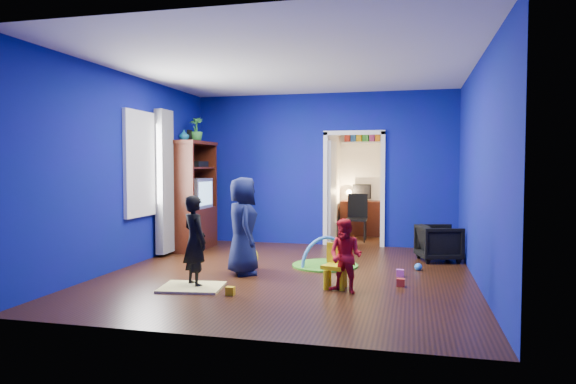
% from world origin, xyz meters
% --- Properties ---
extents(floor, '(5.00, 5.50, 0.01)m').
position_xyz_m(floor, '(0.00, 0.00, 0.00)').
color(floor, black).
rests_on(floor, ground).
extents(ceiling, '(5.00, 5.50, 0.01)m').
position_xyz_m(ceiling, '(0.00, 0.00, 2.90)').
color(ceiling, white).
rests_on(ceiling, wall_back).
extents(wall_back, '(5.00, 0.02, 2.90)m').
position_xyz_m(wall_back, '(0.00, 2.75, 1.45)').
color(wall_back, navy).
rests_on(wall_back, floor).
extents(wall_front, '(5.00, 0.02, 2.90)m').
position_xyz_m(wall_front, '(0.00, -2.75, 1.45)').
color(wall_front, navy).
rests_on(wall_front, floor).
extents(wall_left, '(0.02, 5.50, 2.90)m').
position_xyz_m(wall_left, '(-2.50, 0.00, 1.45)').
color(wall_left, navy).
rests_on(wall_left, floor).
extents(wall_right, '(0.02, 5.50, 2.90)m').
position_xyz_m(wall_right, '(2.50, 0.00, 1.45)').
color(wall_right, navy).
rests_on(wall_right, floor).
extents(alcove, '(1.00, 1.75, 2.50)m').
position_xyz_m(alcove, '(0.60, 3.62, 1.25)').
color(alcove, silver).
rests_on(alcove, floor).
extents(armchair, '(0.78, 0.77, 0.58)m').
position_xyz_m(armchair, '(2.10, 1.49, 0.29)').
color(armchair, black).
rests_on(armchair, floor).
extents(child_black, '(0.50, 0.48, 1.15)m').
position_xyz_m(child_black, '(-0.98, -1.03, 0.58)').
color(child_black, black).
rests_on(child_black, floor).
extents(child_navy, '(0.69, 0.79, 1.36)m').
position_xyz_m(child_navy, '(-0.62, -0.19, 0.68)').
color(child_navy, '#10143C').
rests_on(child_navy, floor).
extents(toddler_red, '(0.52, 0.46, 0.89)m').
position_xyz_m(toddler_red, '(0.91, -0.90, 0.44)').
color(toddler_red, red).
rests_on(toddler_red, floor).
extents(vase, '(0.20, 0.20, 0.19)m').
position_xyz_m(vase, '(-2.22, 1.35, 2.05)').
color(vase, '#0C5D64').
rests_on(vase, tv_armoire).
extents(potted_plant, '(0.26, 0.26, 0.46)m').
position_xyz_m(potted_plant, '(-2.22, 1.87, 2.19)').
color(potted_plant, '#308432').
rests_on(potted_plant, tv_armoire).
extents(tv_armoire, '(0.58, 1.14, 1.96)m').
position_xyz_m(tv_armoire, '(-2.22, 1.65, 0.98)').
color(tv_armoire, '#42150B').
rests_on(tv_armoire, floor).
extents(crt_tv, '(0.46, 0.70, 0.54)m').
position_xyz_m(crt_tv, '(-2.18, 1.65, 1.02)').
color(crt_tv, silver).
rests_on(crt_tv, tv_armoire).
extents(yellow_blanket, '(0.82, 0.69, 0.03)m').
position_xyz_m(yellow_blanket, '(-0.98, -1.13, 0.01)').
color(yellow_blanket, '#F2E07A').
rests_on(yellow_blanket, floor).
extents(hopper_ball, '(0.38, 0.38, 0.38)m').
position_xyz_m(hopper_ball, '(-0.67, 0.06, 0.19)').
color(hopper_ball, yellow).
rests_on(hopper_ball, floor).
extents(kid_chair, '(0.35, 0.35, 0.50)m').
position_xyz_m(kid_chair, '(0.76, -0.70, 0.25)').
color(kid_chair, yellow).
rests_on(kid_chair, floor).
extents(play_mat, '(0.99, 0.99, 0.03)m').
position_xyz_m(play_mat, '(0.40, 0.64, 0.01)').
color(play_mat, green).
rests_on(play_mat, floor).
extents(toy_arch, '(0.64, 0.68, 0.88)m').
position_xyz_m(toy_arch, '(0.40, 0.64, 0.02)').
color(toy_arch, '#3F8CD8').
rests_on(toy_arch, floor).
extents(window_left, '(0.03, 0.95, 1.55)m').
position_xyz_m(window_left, '(-2.48, 0.35, 1.55)').
color(window_left, white).
rests_on(window_left, wall_left).
extents(curtain, '(0.14, 0.42, 2.40)m').
position_xyz_m(curtain, '(-2.37, 0.90, 1.25)').
color(curtain, slate).
rests_on(curtain, floor).
extents(doorway, '(1.16, 0.10, 2.10)m').
position_xyz_m(doorway, '(0.60, 2.75, 1.05)').
color(doorway, white).
rests_on(doorway, floor).
extents(study_desk, '(0.88, 0.44, 0.75)m').
position_xyz_m(study_desk, '(0.60, 4.26, 0.38)').
color(study_desk, '#3D140A').
rests_on(study_desk, floor).
extents(desk_monitor, '(0.40, 0.05, 0.32)m').
position_xyz_m(desk_monitor, '(0.60, 4.38, 0.95)').
color(desk_monitor, black).
rests_on(desk_monitor, study_desk).
extents(desk_lamp, '(0.14, 0.14, 0.14)m').
position_xyz_m(desk_lamp, '(0.32, 4.32, 0.93)').
color(desk_lamp, '#FFD88C').
rests_on(desk_lamp, study_desk).
extents(folding_chair, '(0.40, 0.40, 0.92)m').
position_xyz_m(folding_chair, '(0.60, 3.30, 0.46)').
color(folding_chair, black).
rests_on(folding_chair, floor).
extents(book_shelf, '(0.88, 0.24, 0.04)m').
position_xyz_m(book_shelf, '(0.60, 4.37, 2.02)').
color(book_shelf, white).
rests_on(book_shelf, study_desk).
extents(toy_0, '(0.10, 0.08, 0.10)m').
position_xyz_m(toy_0, '(1.54, -0.42, 0.05)').
color(toy_0, red).
rests_on(toy_0, floor).
extents(toy_1, '(0.11, 0.11, 0.11)m').
position_xyz_m(toy_1, '(1.77, 0.66, 0.06)').
color(toy_1, blue).
rests_on(toy_1, floor).
extents(toy_2, '(0.10, 0.08, 0.10)m').
position_xyz_m(toy_2, '(-0.39, -1.34, 0.05)').
color(toy_2, yellow).
rests_on(toy_2, floor).
extents(toy_3, '(0.10, 0.08, 0.10)m').
position_xyz_m(toy_3, '(1.53, 0.16, 0.05)').
color(toy_3, '#D650BB').
rests_on(toy_3, floor).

